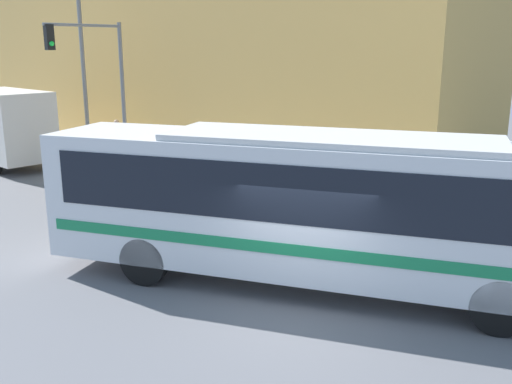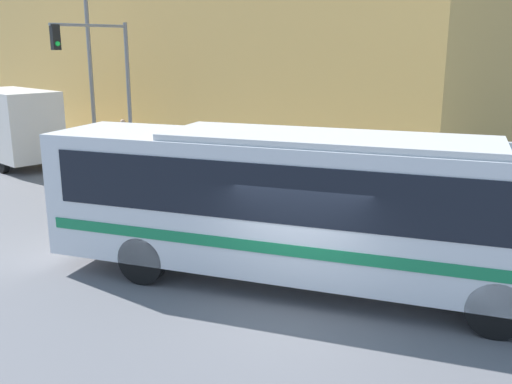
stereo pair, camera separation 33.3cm
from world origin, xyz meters
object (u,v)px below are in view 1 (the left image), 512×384
object	(u,v)px
city_bus	(328,201)
pedestrian_near_corner	(117,140)
street_lamp	(76,50)
pedestrian_mid_block	(153,147)
fire_hydrant	(278,197)
parking_meter	(225,168)
traffic_light_pole	(99,72)

from	to	relation	value
city_bus	pedestrian_near_corner	distance (m)	15.77
city_bus	street_lamp	bearing A→B (deg)	52.33
street_lamp	pedestrian_near_corner	bearing A→B (deg)	-49.47
city_bus	pedestrian_near_corner	xyz separation A→B (m)	(4.83, 14.98, -0.88)
pedestrian_near_corner	pedestrian_mid_block	xyz separation A→B (m)	(0.20, -2.31, -0.08)
pedestrian_near_corner	pedestrian_mid_block	distance (m)	2.32
street_lamp	pedestrian_mid_block	bearing A→B (deg)	-70.96
fire_hydrant	pedestrian_near_corner	size ratio (longest dim) A/B	0.37
city_bus	fire_hydrant	world-z (taller)	city_bus
pedestrian_near_corner	parking_meter	bearing A→B (deg)	-97.15
city_bus	fire_hydrant	distance (m)	6.22
city_bus	fire_hydrant	xyz separation A→B (m)	(3.84, 4.65, -1.49)
pedestrian_near_corner	traffic_light_pole	bearing A→B (deg)	-135.39
traffic_light_pole	parking_meter	bearing A→B (deg)	-81.48
pedestrian_mid_block	fire_hydrant	bearing A→B (deg)	-98.42
fire_hydrant	pedestrian_mid_block	xyz separation A→B (m)	(1.19, 8.02, 0.53)
city_bus	parking_meter	bearing A→B (deg)	37.19
parking_meter	street_lamp	bearing A→B (deg)	90.12
city_bus	parking_meter	size ratio (longest dim) A/B	8.97
city_bus	traffic_light_pole	distance (m)	13.62
city_bus	parking_meter	xyz separation A→B (m)	(3.84, 7.09, -0.90)
city_bus	street_lamp	world-z (taller)	street_lamp
parking_meter	street_lamp	size ratio (longest dim) A/B	0.16
parking_meter	fire_hydrant	bearing A→B (deg)	-90.00
pedestrian_near_corner	pedestrian_mid_block	size ratio (longest dim) A/B	1.08
traffic_light_pole	street_lamp	world-z (taller)	street_lamp
traffic_light_pole	pedestrian_near_corner	xyz separation A→B (m)	(1.89, 1.87, -3.07)
city_bus	traffic_light_pole	world-z (taller)	traffic_light_pole
street_lamp	pedestrian_mid_block	size ratio (longest dim) A/B	4.89
traffic_light_pole	pedestrian_near_corner	bearing A→B (deg)	44.61
traffic_light_pole	street_lamp	xyz separation A→B (m)	(0.88, 3.04, 0.83)
street_lamp	pedestrian_near_corner	distance (m)	4.20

